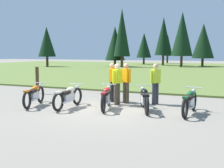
{
  "coord_description": "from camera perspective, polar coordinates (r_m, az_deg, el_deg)",
  "views": [
    {
      "loc": [
        4.1,
        -9.05,
        2.08
      ],
      "look_at": [
        0.0,
        0.6,
        0.9
      ],
      "focal_mm": 43.8,
      "sensor_mm": 36.0,
      "label": 1
    }
  ],
  "objects": [
    {
      "name": "trail_marker_post",
      "position": [
        14.58,
        -15.32,
        0.75
      ],
      "size": [
        0.12,
        0.12,
        1.39
      ],
      "primitive_type": "cube",
      "color": "#47331E",
      "rests_on": "ground"
    },
    {
      "name": "rider_checking_bike",
      "position": [
        11.04,
        1.08,
        0.53
      ],
      "size": [
        0.3,
        0.54,
        1.67
      ],
      "color": "#4C4233",
      "rests_on": "ground"
    },
    {
      "name": "motorcycle_cream",
      "position": [
        10.57,
        -9.08,
        -2.6
      ],
      "size": [
        0.62,
        2.1,
        0.88
      ],
      "color": "black",
      "rests_on": "ground"
    },
    {
      "name": "ground_plane",
      "position": [
        10.15,
        -1.33,
        -5.4
      ],
      "size": [
        140.0,
        140.0,
        0.0
      ],
      "primitive_type": "plane",
      "color": "gray"
    },
    {
      "name": "motorcycle_british_green",
      "position": [
        9.72,
        15.94,
        -3.56
      ],
      "size": [
        0.62,
        2.1,
        0.88
      ],
      "color": "black",
      "rests_on": "ground"
    },
    {
      "name": "forest_treeline",
      "position": [
        41.77,
        16.97,
        9.05
      ],
      "size": [
        44.26,
        27.21,
        8.67
      ],
      "color": "#47331E",
      "rests_on": "ground"
    },
    {
      "name": "rider_near_row_end",
      "position": [
        11.25,
        9.06,
        0.57
      ],
      "size": [
        0.38,
        0.48,
        1.67
      ],
      "color": "#2D2D38",
      "rests_on": "ground"
    },
    {
      "name": "rider_with_back_turned",
      "position": [
        11.45,
        2.95,
        0.74
      ],
      "size": [
        0.5,
        0.36,
        1.67
      ],
      "color": "#4C4233",
      "rests_on": "ground"
    },
    {
      "name": "motorcycle_orange",
      "position": [
        11.31,
        -15.91,
        -2.18
      ],
      "size": [
        0.84,
        2.04,
        0.88
      ],
      "color": "black",
      "rests_on": "ground"
    },
    {
      "name": "rider_in_hivis_vest",
      "position": [
        11.73,
        0.03,
        0.88
      ],
      "size": [
        0.32,
        0.53,
        1.67
      ],
      "color": "black",
      "rests_on": "ground"
    },
    {
      "name": "grass_moorland",
      "position": [
        35.77,
        16.43,
        2.91
      ],
      "size": [
        80.0,
        44.0,
        0.1
      ],
      "primitive_type": "cube",
      "color": "#5B7033",
      "rests_on": "ground"
    },
    {
      "name": "motorcycle_red",
      "position": [
        10.27,
        -1.22,
        -2.78
      ],
      "size": [
        0.81,
        2.04,
        0.88
      ],
      "color": "black",
      "rests_on": "ground"
    },
    {
      "name": "motorcycle_black",
      "position": [
        9.97,
        6.82,
        -3.11
      ],
      "size": [
        0.96,
        1.98,
        0.88
      ],
      "color": "black",
      "rests_on": "ground"
    }
  ]
}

